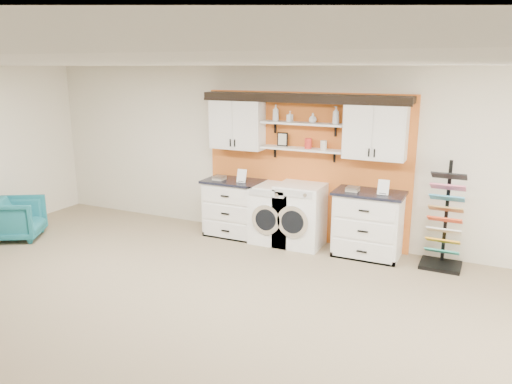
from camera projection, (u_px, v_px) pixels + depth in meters
The scene contains 22 objects.
floor at pixel (163, 362), 4.84m from camera, with size 10.00×10.00×0.00m, color #9A8967.
ceiling at pixel (148, 65), 4.16m from camera, with size 10.00×10.00×0.00m, color white.
wall_back at pixel (306, 155), 8.01m from camera, with size 10.00×10.00×0.00m, color beige.
accent_panel at pixel (305, 168), 8.03m from camera, with size 3.40×0.07×2.40m, color orange.
upper_cabinet_left at pixel (237, 123), 8.18m from camera, with size 0.90×0.35×0.84m.
upper_cabinet_right at pixel (376, 131), 7.24m from camera, with size 0.90×0.35×0.84m.
shelf_lower at pixel (302, 149), 7.80m from camera, with size 1.32×0.28×0.03m, color white.
shelf_upper at pixel (303, 123), 7.70m from camera, with size 1.32×0.28×0.03m, color white.
crown_molding at pixel (303, 97), 7.62m from camera, with size 3.30×0.41×0.13m.
picture_frame at pixel (283, 139), 7.96m from camera, with size 0.18×0.02×0.22m.
canister_red at pixel (308, 143), 7.74m from camera, with size 0.11×0.11×0.16m, color red.
canister_cream at pixel (324, 145), 7.63m from camera, with size 0.10×0.10×0.14m, color silver.
base_cabinet_left at pixel (234, 208), 8.39m from camera, with size 0.98×0.66×0.95m.
base_cabinet_right at pixel (368, 224), 7.45m from camera, with size 1.02×0.66×1.00m.
washer at pixel (274, 213), 8.08m from camera, with size 0.68×0.71×0.95m.
dryer at pixel (300, 215), 7.89m from camera, with size 0.72×0.71×1.00m.
sample_rack at pixel (444, 233), 7.03m from camera, with size 0.56×0.47×1.52m.
armchair at pixel (18, 219), 8.24m from camera, with size 0.73×0.75×0.68m, color #196C7A.
soap_bottle_a at pixel (276, 113), 7.85m from camera, with size 0.10×0.10×0.26m, color silver.
soap_bottle_b at pixel (290, 116), 7.77m from camera, with size 0.08×0.08×0.17m, color silver.
soap_bottle_c at pixel (313, 118), 7.61m from camera, with size 0.12×0.12×0.15m, color silver.
soap_bottle_d at pixel (336, 115), 7.45m from camera, with size 0.10×0.10×0.26m, color silver.
Camera 1 is at (2.65, -3.49, 2.79)m, focal length 35.00 mm.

